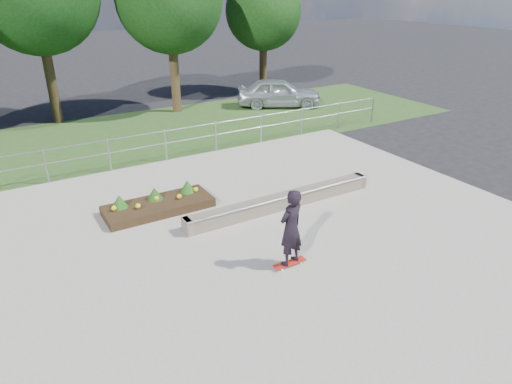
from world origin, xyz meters
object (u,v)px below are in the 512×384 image
grind_ledge (282,201)px  skateboarder (291,228)px  parked_car (279,93)px  planter_bed (158,204)px

grind_ledge → skateboarder: skateboarder is taller
skateboarder → parked_car: skateboarder is taller
skateboarder → planter_bed: bearing=110.7°
grind_ledge → planter_bed: planter_bed is taller
planter_bed → grind_ledge: bearing=-28.6°
planter_bed → skateboarder: size_ratio=1.60×
skateboarder → parked_car: size_ratio=0.44×
planter_bed → parked_car: 12.77m
grind_ledge → skateboarder: size_ratio=3.19×
skateboarder → parked_car: (8.00, 12.63, -0.30)m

